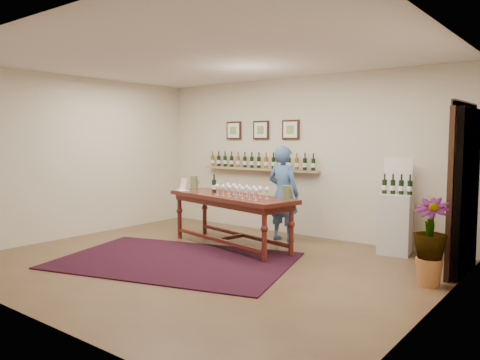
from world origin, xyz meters
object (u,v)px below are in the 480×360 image
Objects in this scene: potted_plant at (430,242)px; display_pedestal at (395,224)px; tasting_table at (231,203)px; person at (283,194)px.

display_pedestal is at bearing 123.79° from potted_plant.
tasting_table is 1.53× the size of person.
potted_plant is (3.08, -0.13, -0.19)m from tasting_table.
person is at bearing -171.73° from display_pedestal.
potted_plant is at bearing 9.67° from tasting_table.
tasting_table is 3.09m from potted_plant.
display_pedestal is (2.22, 1.16, -0.26)m from tasting_table.
display_pedestal reaches higher than tasting_table.
tasting_table is 2.73× the size of display_pedestal.
person is (-1.81, -0.26, 0.35)m from display_pedestal.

